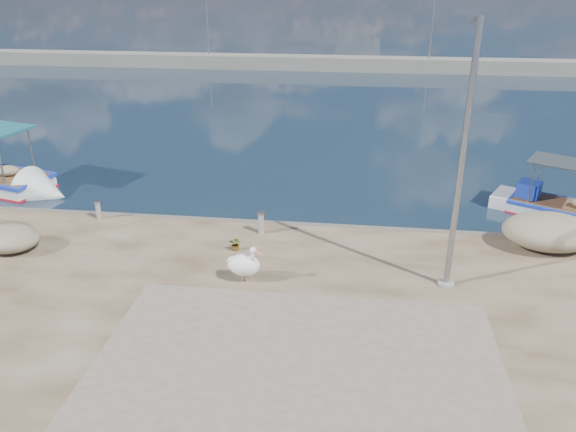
{
  "coord_description": "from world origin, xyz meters",
  "views": [
    {
      "loc": [
        2.05,
        -12.29,
        8.46
      ],
      "look_at": [
        0.0,
        3.8,
        1.3
      ],
      "focal_mm": 35.0,
      "sensor_mm": 36.0,
      "label": 1
    }
  ],
  "objects_px": {
    "pelican": "(245,264)",
    "bollard_near": "(261,222)",
    "boat_right": "(560,211)",
    "lamp_post": "(460,171)"
  },
  "relations": [
    {
      "from": "boat_right",
      "to": "bollard_near",
      "type": "xyz_separation_m",
      "value": [
        -10.62,
        -3.93,
        0.72
      ]
    },
    {
      "from": "boat_right",
      "to": "lamp_post",
      "type": "bearing_deg",
      "value": -100.01
    },
    {
      "from": "lamp_post",
      "to": "bollard_near",
      "type": "distance_m",
      "value": 6.81
    },
    {
      "from": "bollard_near",
      "to": "lamp_post",
      "type": "bearing_deg",
      "value": -24.81
    },
    {
      "from": "pelican",
      "to": "boat_right",
      "type": "bearing_deg",
      "value": 57.57
    },
    {
      "from": "pelican",
      "to": "lamp_post",
      "type": "xyz_separation_m",
      "value": [
        5.51,
        0.56,
        2.75
      ]
    },
    {
      "from": "pelican",
      "to": "bollard_near",
      "type": "xyz_separation_m",
      "value": [
        -0.09,
        3.14,
        -0.13
      ]
    },
    {
      "from": "lamp_post",
      "to": "bollard_near",
      "type": "relative_size",
      "value": 9.23
    },
    {
      "from": "boat_right",
      "to": "lamp_post",
      "type": "distance_m",
      "value": 8.99
    },
    {
      "from": "boat_right",
      "to": "pelican",
      "type": "height_order",
      "value": "boat_right"
    }
  ]
}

